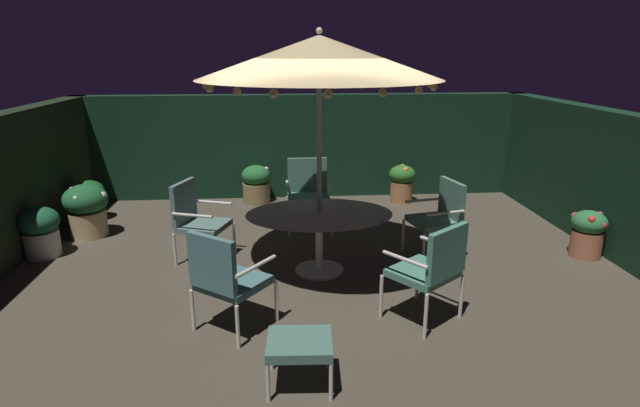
% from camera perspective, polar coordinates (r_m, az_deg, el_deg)
% --- Properties ---
extents(ground_plane, '(8.06, 6.84, 0.02)m').
position_cam_1_polar(ground_plane, '(6.36, -0.24, -7.14)').
color(ground_plane, '#463E31').
extents(hedge_backdrop_rear, '(8.06, 0.30, 1.83)m').
position_cam_1_polar(hedge_backdrop_rear, '(9.22, -1.76, 6.51)').
color(hedge_backdrop_rear, black).
rests_on(hedge_backdrop_rear, ground_plane).
extents(hedge_backdrop_right, '(0.30, 6.84, 1.83)m').
position_cam_1_polar(hedge_backdrop_right, '(7.41, 31.24, 1.42)').
color(hedge_backdrop_right, black).
rests_on(hedge_backdrop_right, ground_plane).
extents(patio_dining_table, '(1.73, 1.28, 0.75)m').
position_cam_1_polar(patio_dining_table, '(5.99, -0.07, -2.22)').
color(patio_dining_table, beige).
rests_on(patio_dining_table, ground_plane).
extents(patio_umbrella, '(2.68, 2.68, 2.81)m').
position_cam_1_polar(patio_umbrella, '(5.66, -0.08, 16.09)').
color(patio_umbrella, beige).
rests_on(patio_umbrella, ground_plane).
extents(patio_chair_north, '(0.83, 0.82, 1.02)m').
position_cam_1_polar(patio_chair_north, '(5.01, 12.51, -6.86)').
color(patio_chair_north, beige).
rests_on(patio_chair_north, ground_plane).
extents(patio_chair_northeast, '(0.67, 0.70, 1.01)m').
position_cam_1_polar(patio_chair_northeast, '(6.61, 13.38, -1.09)').
color(patio_chair_northeast, beige).
rests_on(patio_chair_northeast, ground_plane).
extents(patio_chair_east, '(0.67, 0.65, 1.03)m').
position_cam_1_polar(patio_chair_east, '(7.54, -1.33, 1.56)').
color(patio_chair_east, beige).
rests_on(patio_chair_east, ground_plane).
extents(patio_chair_southeast, '(0.74, 0.75, 1.01)m').
position_cam_1_polar(patio_chair_southeast, '(6.58, -13.79, -1.43)').
color(patio_chair_southeast, silver).
rests_on(patio_chair_southeast, ground_plane).
extents(patio_chair_south, '(0.83, 0.83, 1.01)m').
position_cam_1_polar(patio_chair_south, '(4.82, -10.58, -8.01)').
color(patio_chair_south, silver).
rests_on(patio_chair_south, ground_plane).
extents(ottoman_footrest, '(0.53, 0.46, 0.41)m').
position_cam_1_polar(ottoman_footrest, '(4.13, -2.32, -15.68)').
color(ottoman_footrest, silver).
rests_on(ottoman_footrest, ground_plane).
extents(potted_plant_back_left, '(0.62, 0.62, 0.76)m').
position_cam_1_polar(potted_plant_back_left, '(7.95, -24.79, -0.51)').
color(potted_plant_back_left, tan).
rests_on(potted_plant_back_left, ground_plane).
extents(potted_plant_right_near, '(0.43, 0.43, 0.62)m').
position_cam_1_polar(potted_plant_right_near, '(7.38, 27.90, -2.85)').
color(potted_plant_right_near, '#AC6347').
rests_on(potted_plant_right_near, ground_plane).
extents(potted_plant_right_far, '(0.47, 0.47, 0.63)m').
position_cam_1_polar(potted_plant_right_far, '(8.72, -24.50, 0.52)').
color(potted_plant_right_far, tan).
rests_on(potted_plant_right_far, ground_plane).
extents(potted_plant_back_right, '(0.46, 0.46, 0.66)m').
position_cam_1_polar(potted_plant_back_right, '(9.01, 9.19, 2.43)').
color(potted_plant_back_right, '#A86D3F').
rests_on(potted_plant_back_right, ground_plane).
extents(potted_plant_front_corner, '(0.51, 0.51, 0.66)m').
position_cam_1_polar(potted_plant_front_corner, '(7.46, -28.98, -2.64)').
color(potted_plant_front_corner, silver).
rests_on(potted_plant_front_corner, ground_plane).
extents(potted_plant_left_far, '(0.50, 0.50, 0.66)m').
position_cam_1_polar(potted_plant_left_far, '(8.95, -7.19, 2.27)').
color(potted_plant_left_far, olive).
rests_on(potted_plant_left_far, ground_plane).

